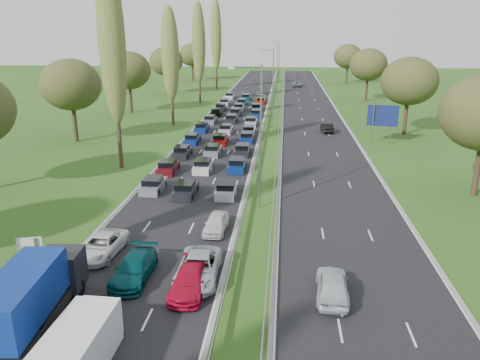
% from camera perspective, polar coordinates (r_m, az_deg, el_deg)
% --- Properties ---
extents(ground, '(260.00, 260.00, 0.00)m').
position_cam_1_polar(ground, '(76.00, 3.95, 6.66)').
color(ground, '#2B4C17').
rests_on(ground, ground).
extents(near_carriageway, '(10.50, 215.00, 0.04)m').
position_cam_1_polar(near_carriageway, '(78.91, -0.94, 7.10)').
color(near_carriageway, black).
rests_on(near_carriageway, ground).
extents(far_carriageway, '(10.50, 215.00, 0.04)m').
position_cam_1_polar(far_carriageway, '(78.59, 8.96, 6.85)').
color(far_carriageway, black).
rests_on(far_carriageway, ground).
extents(central_reservation, '(2.36, 215.00, 0.32)m').
position_cam_1_polar(central_reservation, '(78.36, 4.01, 7.40)').
color(central_reservation, gray).
rests_on(central_reservation, ground).
extents(lamp_columns, '(0.18, 140.18, 12.00)m').
position_cam_1_polar(lamp_columns, '(73.11, 4.00, 10.98)').
color(lamp_columns, gray).
rests_on(lamp_columns, ground).
extents(poplar_row, '(2.80, 127.80, 22.44)m').
position_cam_1_polar(poplar_row, '(65.29, -10.86, 15.55)').
color(poplar_row, '#2D2116').
rests_on(poplar_row, ground).
extents(woodland_left, '(8.00, 166.00, 11.10)m').
position_cam_1_polar(woodland_left, '(64.22, -21.19, 10.45)').
color(woodland_left, '#2D2116').
rests_on(woodland_left, ground).
extents(woodland_right, '(8.00, 153.00, 11.10)m').
position_cam_1_polar(woodland_right, '(64.11, 21.73, 10.37)').
color(woodland_right, '#2D2116').
rests_on(woodland_right, ground).
extents(traffic_queue_fill, '(9.13, 69.08, 0.80)m').
position_cam_1_polar(traffic_queue_fill, '(73.78, -1.39, 6.71)').
color(traffic_queue_fill, slate).
rests_on(traffic_queue_fill, ground).
extents(near_car_2, '(2.65, 5.09, 1.37)m').
position_cam_1_polar(near_car_2, '(33.08, -16.51, -7.68)').
color(near_car_2, silver).
rests_on(near_car_2, near_carriageway).
extents(near_car_7, '(2.04, 4.93, 1.43)m').
position_cam_1_polar(near_car_7, '(29.54, -12.80, -10.50)').
color(near_car_7, '#044146').
rests_on(near_car_7, near_carriageway).
extents(near_car_10, '(2.61, 5.44, 1.50)m').
position_cam_1_polar(near_car_10, '(28.95, -5.13, -10.62)').
color(near_car_10, '#B4B9BE').
rests_on(near_car_10, near_carriageway).
extents(near_car_11, '(1.91, 4.67, 1.35)m').
position_cam_1_polar(near_car_11, '(27.81, -6.19, -12.10)').
color(near_car_11, '#B50B28').
rests_on(near_car_11, near_carriageway).
extents(near_car_12, '(1.77, 3.98, 1.33)m').
position_cam_1_polar(near_car_12, '(35.36, -2.95, -5.28)').
color(near_car_12, silver).
rests_on(near_car_12, near_carriageway).
extents(far_car_0, '(2.04, 4.59, 1.53)m').
position_cam_1_polar(far_car_0, '(27.58, 11.20, -12.41)').
color(far_car_0, silver).
rests_on(far_car_0, far_carriageway).
extents(far_car_1, '(1.80, 4.27, 1.37)m').
position_cam_1_polar(far_car_1, '(71.76, 10.54, 6.32)').
color(far_car_1, black).
rests_on(far_car_1, far_carriageway).
extents(far_car_2, '(2.60, 5.35, 1.47)m').
position_cam_1_polar(far_car_2, '(131.60, 6.95, 11.56)').
color(far_car_2, slate).
rests_on(far_car_2, far_carriageway).
extents(blue_lorry, '(2.27, 8.17, 3.45)m').
position_cam_1_polar(blue_lorry, '(26.33, -23.90, -12.70)').
color(blue_lorry, black).
rests_on(blue_lorry, near_carriageway).
extents(white_van_front, '(2.20, 5.61, 2.25)m').
position_cam_1_polar(white_van_front, '(22.89, -19.20, -18.99)').
color(white_van_front, silver).
rests_on(white_van_front, near_carriageway).
extents(white_van_rear, '(1.94, 4.94, 1.98)m').
position_cam_1_polar(white_van_rear, '(23.56, -18.46, -18.14)').
color(white_van_rear, white).
rests_on(white_van_rear, near_carriageway).
extents(info_sign, '(1.46, 0.54, 2.10)m').
position_cam_1_polar(info_sign, '(32.67, -24.22, -7.61)').
color(info_sign, gray).
rests_on(info_sign, ground).
extents(direction_sign, '(3.94, 0.90, 5.20)m').
position_cam_1_polar(direction_sign, '(65.33, 17.00, 7.31)').
color(direction_sign, gray).
rests_on(direction_sign, ground).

